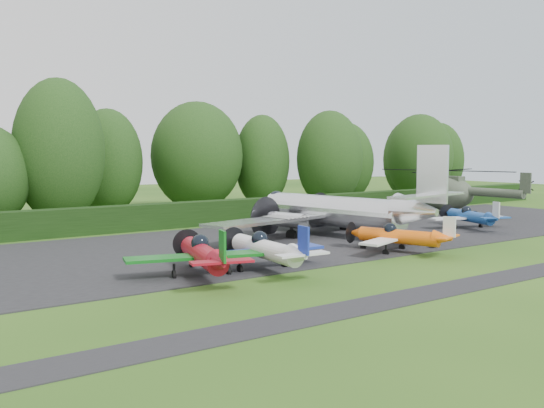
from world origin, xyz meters
TOP-DOWN VIEW (x-y plane):
  - ground at (0.00, 0.00)m, footprint 160.00×160.00m
  - apron at (0.00, 10.00)m, footprint 70.00×18.00m
  - taxiway_verge at (0.00, -6.00)m, footprint 70.00×2.00m
  - hedgerow at (0.00, 21.00)m, footprint 90.00×1.60m
  - transport_plane at (3.92, 9.53)m, footprint 21.19×16.25m
  - light_plane_red at (-10.75, 2.44)m, footprint 7.40×7.78m
  - light_plane_white at (-7.29, 2.11)m, footprint 7.19×7.56m
  - light_plane_orange at (2.46, 2.03)m, footprint 6.40×6.73m
  - light_plane_blue at (15.37, 6.50)m, footprint 6.39×6.72m
  - helicopter at (23.18, 15.29)m, footprint 13.55×15.87m
  - sign_board at (32.22, 20.50)m, footprint 3.60×0.13m
  - tree_1 at (18.85, 27.58)m, footprint 7.27×7.27m
  - tree_2 at (38.94, 29.23)m, footprint 6.74×6.74m
  - tree_4 at (5.24, 32.83)m, footprint 9.56×9.56m
  - tree_5 at (24.11, 31.01)m, footprint 7.05×7.05m
  - tree_6 at (33.51, 27.64)m, footprint 8.25×8.25m
  - tree_8 at (-3.89, 33.95)m, footprint 6.71×6.71m
  - tree_10 at (12.57, 31.51)m, footprint 6.04×6.04m
  - tree_11 at (-9.88, 29.10)m, footprint 7.58×7.58m
  - tree_12 at (33.44, 28.92)m, footprint 6.91×6.91m

SIDE VIEW (x-z plane):
  - ground at x=0.00m, z-range 0.00..0.00m
  - hedgerow at x=0.00m, z-range -1.00..1.00m
  - taxiway_verge at x=0.00m, z-range 0.00..0.00m
  - apron at x=0.00m, z-range 0.00..0.01m
  - light_plane_blue at x=15.37m, z-range -0.21..2.25m
  - light_plane_orange at x=2.46m, z-range -0.21..2.25m
  - light_plane_white at x=-7.29m, z-range -0.23..2.53m
  - light_plane_red at x=-10.75m, z-range -0.24..2.61m
  - sign_board at x=32.22m, z-range 0.36..2.38m
  - transport_plane at x=3.92m, z-range -1.50..5.29m
  - helicopter at x=23.18m, z-range 0.16..4.53m
  - tree_5 at x=24.11m, z-range -0.01..9.58m
  - tree_2 at x=38.94m, z-range -0.01..9.81m
  - tree_10 at x=12.57m, z-range -0.01..10.07m
  - tree_12 at x=33.44m, z-range -0.01..10.11m
  - tree_8 at x=-3.89m, z-range -0.01..10.24m
  - tree_1 at x=18.85m, z-range -0.01..10.55m
  - tree_6 at x=33.51m, z-range -0.01..10.67m
  - tree_4 at x=5.24m, z-range -0.01..11.26m
  - tree_11 at x=-9.88m, z-range -0.01..12.30m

